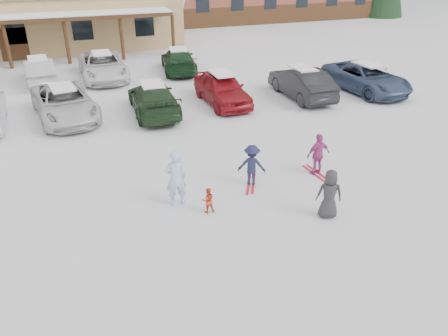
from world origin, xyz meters
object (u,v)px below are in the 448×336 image
object	(u,v)px
parked_car_6	(366,78)
parked_car_9	(40,71)
lamp_post	(149,2)
parked_car_4	(222,88)
adult_skier	(176,178)
child_navy	(252,165)
toddler_red	(208,200)
parked_car_5	(301,83)
bystander_dark	(329,194)
parked_car_2	(65,103)
parked_car_10	(103,66)
parked_car_11	(179,61)
child_magenta	(318,154)
parked_car_3	(153,99)

from	to	relation	value
parked_car_6	parked_car_9	world-z (taller)	parked_car_6
lamp_post	parked_car_4	bearing A→B (deg)	-87.99
adult_skier	parked_car_4	world-z (taller)	adult_skier
child_navy	parked_car_6	world-z (taller)	parked_car_6
toddler_red	parked_car_5	distance (m)	11.93
adult_skier	parked_car_6	bearing A→B (deg)	-148.60
bystander_dark	parked_car_5	world-z (taller)	parked_car_5
lamp_post	parked_car_2	distance (m)	16.40
parked_car_10	parked_car_4	bearing A→B (deg)	-53.53
parked_car_4	parked_car_5	bearing A→B (deg)	-8.10
toddler_red	parked_car_2	size ratio (longest dim) A/B	0.15
lamp_post	parked_car_2	bearing A→B (deg)	-115.41
parked_car_2	toddler_red	bearing A→B (deg)	-77.59
lamp_post	parked_car_6	distance (m)	18.17
parked_car_4	bystander_dark	bearing A→B (deg)	-94.26
adult_skier	parked_car_11	xyz separation A→B (m)	(4.05, 15.31, -0.21)
lamp_post	child_magenta	bearing A→B (deg)	-87.32
parked_car_3	parked_car_9	bearing A→B (deg)	-52.49
parked_car_4	parked_car_5	size ratio (longest dim) A/B	0.97
child_navy	parked_car_2	distance (m)	10.35
child_magenta	parked_car_2	distance (m)	11.92
lamp_post	parked_car_3	world-z (taller)	lamp_post
child_magenta	parked_car_11	bearing A→B (deg)	-90.36
parked_car_3	parked_car_5	size ratio (longest dim) A/B	1.04
lamp_post	parked_car_4	world-z (taller)	lamp_post
lamp_post	parked_car_3	bearing A→B (deg)	-101.03
toddler_red	parked_car_6	size ratio (longest dim) A/B	0.15
parked_car_2	parked_car_3	size ratio (longest dim) A/B	1.08
parked_car_4	parked_car_9	size ratio (longest dim) A/B	1.05
adult_skier	parked_car_2	distance (m)	9.54
lamp_post	parked_car_3	size ratio (longest dim) A/B	1.15
toddler_red	child_navy	xyz separation A→B (m)	(1.89, 1.13, 0.31)
child_magenta	parked_car_4	world-z (taller)	parked_car_4
parked_car_3	parked_car_11	size ratio (longest dim) A/B	1.02
parked_car_10	parked_car_11	size ratio (longest dim) A/B	1.14
lamp_post	toddler_red	world-z (taller)	lamp_post
lamp_post	child_magenta	world-z (taller)	lamp_post
lamp_post	parked_car_5	world-z (taller)	lamp_post
parked_car_2	parked_car_9	xyz separation A→B (m)	(-1.16, 6.50, -0.02)
parked_car_10	parked_car_3	bearing A→B (deg)	-78.04
adult_skier	parked_car_10	world-z (taller)	adult_skier
bystander_dark	parked_car_2	bearing A→B (deg)	-35.48
parked_car_11	parked_car_4	bearing A→B (deg)	102.77
toddler_red	parked_car_3	xyz separation A→B (m)	(0.25, 9.07, 0.31)
child_magenta	parked_car_5	xyz separation A→B (m)	(3.65, 7.81, 0.03)
bystander_dark	parked_car_5	size ratio (longest dim) A/B	0.32
toddler_red	parked_car_10	bearing A→B (deg)	-78.41
adult_skier	parked_car_10	distance (m)	15.32
parked_car_2	parked_car_4	distance (m)	7.50
parked_car_3	parked_car_6	world-z (taller)	parked_car_6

